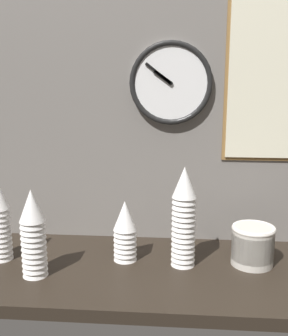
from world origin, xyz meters
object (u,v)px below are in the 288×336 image
at_px(bowl_stack_right, 253,244).
at_px(wall_clock, 171,83).
at_px(cup_stack_left, 33,233).
at_px(cup_stack_center_right, 184,217).
at_px(cup_stack_center, 125,231).

bearing_deg(bowl_stack_right, wall_clock, 146.28).
relative_size(cup_stack_left, wall_clock, 0.96).
distance_m(cup_stack_center_right, wall_clock, 0.48).
distance_m(cup_stack_center_right, cup_stack_left, 0.48).
xyz_separation_m(cup_stack_center_right, cup_stack_center, (-0.20, 0.02, -0.06)).
height_order(cup_stack_center_right, cup_stack_center, cup_stack_center_right).
distance_m(cup_stack_center, bowl_stack_right, 0.43).
relative_size(bowl_stack_right, wall_clock, 0.49).
bearing_deg(wall_clock, bowl_stack_right, -33.72).
bearing_deg(cup_stack_center_right, cup_stack_center, 173.29).
height_order(cup_stack_center_right, cup_stack_left, cup_stack_center_right).
bearing_deg(cup_stack_left, cup_stack_center, 26.83).
xyz_separation_m(bowl_stack_right, wall_clock, (-0.28, 0.19, 0.52)).
distance_m(cup_stack_left, cup_stack_center, 0.31).
height_order(cup_stack_center, wall_clock, wall_clock).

